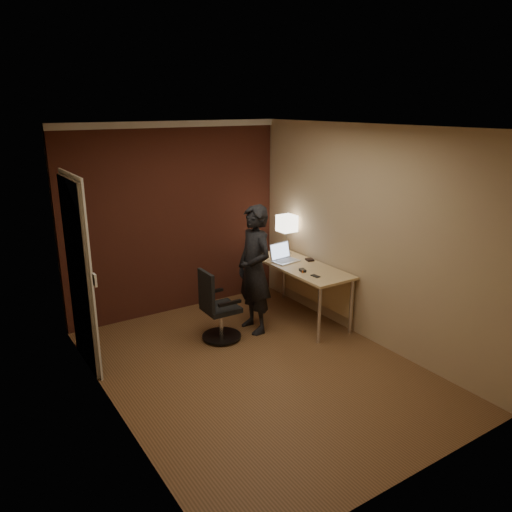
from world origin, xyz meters
The scene contains 9 objects.
room centered at (-0.27, 1.54, 1.37)m, with size 4.00×4.00×4.00m.
desk centered at (1.25, 0.78, 0.60)m, with size 0.60×1.50×0.73m.
desk_lamp centered at (1.34, 1.30, 1.15)m, with size 0.22×0.22×0.54m.
laptop centered at (1.10, 1.06, 0.79)m, with size 0.36×0.30×0.23m.
mouse centered at (1.04, 0.57, 0.75)m, with size 0.06×0.10×0.03m, color black.
phone centered at (1.06, 0.34, 0.73)m, with size 0.06×0.12×0.01m, color black.
wallet centered at (1.40, 0.88, 0.74)m, with size 0.09×0.11×0.02m, color black.
office_chair centered at (-0.03, 0.81, 0.38)m, with size 0.47×0.48×0.86m.
person centered at (0.49, 0.81, 0.79)m, with size 0.58×0.38×1.58m, color black.
Camera 1 is at (-2.59, -3.98, 2.70)m, focal length 35.00 mm.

